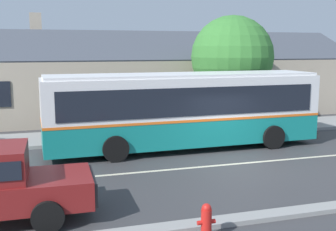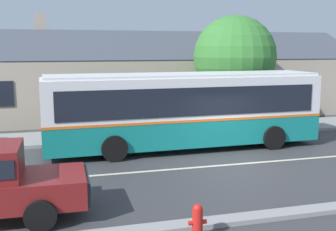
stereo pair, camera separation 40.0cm
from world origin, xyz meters
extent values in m
plane|color=#38383A|center=(0.00, 0.00, 0.00)|extent=(300.00, 300.00, 0.00)
cube|color=gray|center=(0.00, 6.00, 0.07)|extent=(60.00, 3.00, 0.15)
cube|color=gray|center=(0.00, -4.75, 0.06)|extent=(60.00, 0.50, 0.12)
cube|color=beige|center=(0.00, 0.00, 0.00)|extent=(60.00, 0.16, 0.01)
cube|color=tan|center=(-0.02, 13.19, 1.74)|extent=(25.33, 8.53, 3.49)
cube|color=#424751|center=(-0.02, 11.06, 4.36)|extent=(25.93, 4.33, 1.90)
cube|color=#424751|center=(-0.02, 15.33, 4.36)|extent=(25.93, 4.33, 1.90)
cube|color=tan|center=(-6.99, 14.05, 5.74)|extent=(0.70, 0.70, 1.20)
cube|color=black|center=(-2.97, 8.89, 1.92)|extent=(1.10, 0.06, 1.30)
cube|color=black|center=(2.94, 8.89, 1.92)|extent=(1.10, 0.06, 1.30)
cube|color=black|center=(8.85, 8.89, 1.92)|extent=(1.10, 0.06, 1.30)
cube|color=#4C3323|center=(3.78, 8.89, 1.05)|extent=(1.00, 0.06, 2.10)
cube|color=#147F7A|center=(-1.17, 2.90, 0.80)|extent=(11.55, 2.72, 1.06)
cube|color=orange|center=(-1.17, 2.90, 1.38)|extent=(11.57, 2.74, 0.10)
cube|color=white|center=(-1.17, 2.90, 2.24)|extent=(11.55, 2.72, 1.62)
cube|color=white|center=(-1.17, 2.90, 3.11)|extent=(11.32, 2.59, 0.12)
cube|color=black|center=(-1.20, 4.16, 2.14)|extent=(10.58, 0.23, 1.12)
cube|color=black|center=(-1.15, 1.64, 2.14)|extent=(10.58, 0.23, 1.12)
cube|color=black|center=(4.60, 3.01, 2.14)|extent=(0.08, 2.20, 1.12)
cube|color=black|center=(4.60, 3.01, 2.91)|extent=(0.07, 1.75, 0.24)
cube|color=black|center=(4.62, 3.01, 0.40)|extent=(0.13, 2.50, 0.28)
cube|color=#197233|center=(-2.64, 4.14, 0.80)|extent=(3.22, 0.09, 0.74)
cube|color=black|center=(3.29, 4.26, 1.49)|extent=(0.90, 0.05, 2.43)
cylinder|color=black|center=(2.37, 4.22, 0.50)|extent=(1.01, 0.30, 1.00)
cylinder|color=black|center=(2.42, 1.72, 0.50)|extent=(1.01, 0.30, 1.00)
cylinder|color=black|center=(-4.36, 4.09, 0.50)|extent=(1.01, 0.30, 1.00)
cylinder|color=black|center=(-4.31, 1.59, 0.50)|extent=(1.01, 0.30, 1.00)
cube|color=#232326|center=(-5.71, -3.08, 0.73)|extent=(0.13, 1.74, 0.59)
cube|color=silver|center=(-5.69, -2.46, 0.85)|extent=(0.07, 0.24, 0.16)
cube|color=silver|center=(-5.72, -3.69, 0.85)|extent=(0.07, 0.24, 0.16)
cylinder|color=black|center=(-6.82, -2.10, 0.38)|extent=(0.77, 0.28, 0.76)
cylinder|color=black|center=(-6.87, -3.99, 0.38)|extent=(0.77, 0.28, 0.76)
cube|color=brown|center=(-5.35, 6.06, 0.60)|extent=(1.53, 0.10, 0.04)
cube|color=brown|center=(-5.35, 5.92, 0.60)|extent=(1.53, 0.10, 0.04)
cube|color=brown|center=(-5.35, 5.77, 0.60)|extent=(1.53, 0.10, 0.04)
cube|color=brown|center=(-5.35, 5.65, 0.90)|extent=(1.53, 0.04, 0.10)
cube|color=brown|center=(-5.35, 5.65, 1.04)|extent=(1.53, 0.04, 0.10)
cube|color=black|center=(-4.74, 5.92, 0.38)|extent=(0.08, 0.43, 0.45)
cube|color=black|center=(-5.96, 5.92, 0.38)|extent=(0.08, 0.43, 0.45)
cylinder|color=#4C3828|center=(2.99, 7.07, 1.16)|extent=(0.31, 0.31, 2.32)
sphere|color=#387A33|center=(2.99, 7.07, 3.74)|extent=(4.39, 4.39, 4.39)
sphere|color=#387A33|center=(3.05, 6.95, 3.08)|extent=(2.78, 2.78, 2.78)
cylinder|color=red|center=(-3.50, -5.40, 0.35)|extent=(0.24, 0.24, 0.70)
sphere|color=red|center=(-3.50, -5.40, 0.72)|extent=(0.22, 0.22, 0.22)
cylinder|color=red|center=(-3.66, -5.40, 0.40)|extent=(0.10, 0.10, 0.10)
cylinder|color=red|center=(-3.34, -5.40, 0.40)|extent=(0.10, 0.10, 0.10)
camera|label=1|loc=(-6.89, -13.61, 4.22)|focal=45.00mm
camera|label=2|loc=(-6.51, -13.72, 4.22)|focal=45.00mm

